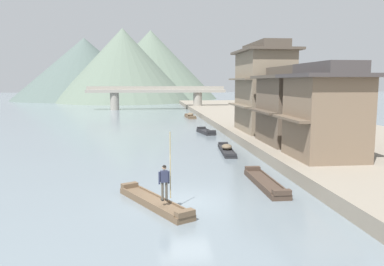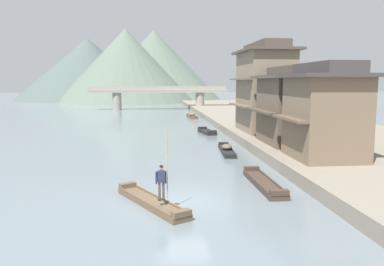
# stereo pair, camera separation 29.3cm
# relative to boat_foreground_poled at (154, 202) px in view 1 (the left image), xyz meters

# --- Properties ---
(ground_plane) EXTENTS (400.00, 400.00, 0.00)m
(ground_plane) POSITION_rel_boat_foreground_poled_xyz_m (1.49, 0.45, -0.16)
(ground_plane) COLOR slate
(riverbank_right) EXTENTS (18.00, 110.00, 0.78)m
(riverbank_right) POSITION_rel_boat_foreground_poled_xyz_m (16.99, 30.45, 0.23)
(riverbank_right) COLOR gray
(riverbank_right) RESTS_ON ground
(boat_foreground_poled) EXTENTS (3.42, 5.29, 0.50)m
(boat_foreground_poled) POSITION_rel_boat_foreground_poled_xyz_m (0.00, 0.00, 0.00)
(boat_foreground_poled) COLOR brown
(boat_foreground_poled) RESTS_ON ground
(boatman_person) EXTENTS (0.55, 0.31, 3.04)m
(boatman_person) POSITION_rel_boat_foreground_poled_xyz_m (0.48, -0.84, 1.35)
(boatman_person) COLOR black
(boatman_person) RESTS_ON boat_foreground_poled
(boat_moored_nearest) EXTENTS (1.47, 4.78, 0.84)m
(boat_moored_nearest) POSITION_rel_boat_foreground_poled_xyz_m (6.41, 43.53, 0.14)
(boat_moored_nearest) COLOR brown
(boat_moored_nearest) RESTS_ON ground
(boat_moored_second) EXTENTS (1.73, 3.94, 0.56)m
(boat_moored_second) POSITION_rel_boat_foreground_poled_xyz_m (6.14, 24.66, 0.03)
(boat_moored_second) COLOR #232326
(boat_moored_second) RESTS_ON ground
(boat_moored_third) EXTENTS (1.40, 5.79, 0.67)m
(boat_moored_third) POSITION_rel_boat_foreground_poled_xyz_m (6.12, 13.13, 0.05)
(boat_moored_third) COLOR #232326
(boat_moored_third) RESTS_ON ground
(boat_moored_far) EXTENTS (1.02, 5.56, 0.52)m
(boat_moored_far) POSITION_rel_boat_foreground_poled_xyz_m (6.16, 2.72, 0.01)
(boat_moored_far) COLOR #423328
(boat_moored_far) RESTS_ON ground
(house_waterfront_nearest) EXTENTS (5.16, 5.73, 6.14)m
(house_waterfront_nearest) POSITION_rel_boat_foreground_poled_xyz_m (11.12, 6.20, 3.63)
(house_waterfront_nearest) COLOR #75604C
(house_waterfront_nearest) RESTS_ON riverbank_right
(house_waterfront_second) EXTENTS (5.96, 6.78, 6.14)m
(house_waterfront_second) POSITION_rel_boat_foreground_poled_xyz_m (11.52, 12.40, 3.62)
(house_waterfront_second) COLOR brown
(house_waterfront_second) RESTS_ON riverbank_right
(house_waterfront_tall) EXTENTS (5.39, 7.97, 8.74)m
(house_waterfront_tall) POSITION_rel_boat_foreground_poled_xyz_m (11.23, 20.13, 4.91)
(house_waterfront_tall) COLOR #7F705B
(house_waterfront_tall) RESTS_ON riverbank_right
(stone_bridge) EXTENTS (28.58, 2.40, 4.82)m
(stone_bridge) POSITION_rel_boat_foreground_poled_xyz_m (1.49, 62.87, 3.04)
(stone_bridge) COLOR gray
(stone_bridge) RESTS_ON ground
(hill_far_west) EXTENTS (45.08, 45.08, 23.05)m
(hill_far_west) POSITION_rel_boat_foreground_poled_xyz_m (0.84, 116.53, 11.37)
(hill_far_west) COLOR #5B6B5B
(hill_far_west) RESTS_ON ground
(hill_far_centre) EXTENTS (45.86, 45.86, 19.67)m
(hill_far_centre) POSITION_rel_boat_foreground_poled_xyz_m (-20.40, 111.19, 9.67)
(hill_far_centre) COLOR #4C5B56
(hill_far_centre) RESTS_ON ground
(hill_far_east) EXTENTS (39.52, 39.52, 21.08)m
(hill_far_east) POSITION_rel_boat_foreground_poled_xyz_m (-7.38, 97.53, 10.38)
(hill_far_east) COLOR #5B6B5B
(hill_far_east) RESTS_ON ground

